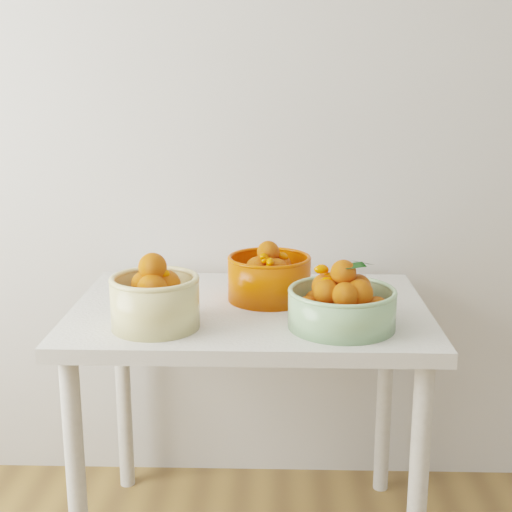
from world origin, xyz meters
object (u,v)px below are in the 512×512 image
(bowl_cream, at_px, (155,299))
(bowl_orange, at_px, (269,276))
(table, at_px, (250,338))
(bowl_green, at_px, (342,304))

(bowl_cream, relative_size, bowl_orange, 0.91)
(table, bearing_deg, bowl_cream, -141.87)
(bowl_cream, xyz_separation_m, bowl_green, (0.48, 0.02, -0.01))
(bowl_green, bearing_deg, bowl_orange, 128.97)
(bowl_cream, bearing_deg, table, 38.13)
(bowl_cream, distance_m, bowl_green, 0.48)
(bowl_green, xyz_separation_m, bowl_orange, (-0.19, 0.24, 0.01))
(bowl_green, bearing_deg, table, 145.06)
(bowl_cream, distance_m, bowl_orange, 0.38)
(bowl_cream, relative_size, bowl_green, 0.83)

